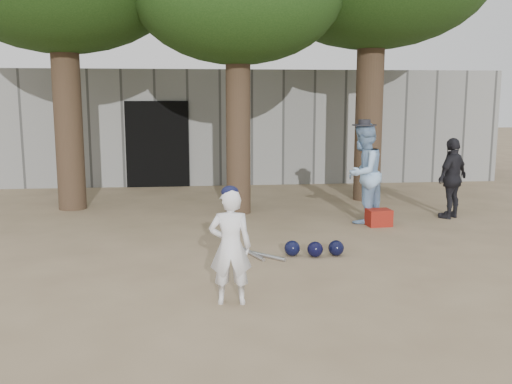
{
  "coord_description": "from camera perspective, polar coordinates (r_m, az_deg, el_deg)",
  "views": [
    {
      "loc": [
        -0.27,
        -6.99,
        2.28
      ],
      "look_at": [
        0.6,
        1.0,
        0.95
      ],
      "focal_mm": 40.0,
      "sensor_mm": 36.0,
      "label": 1
    }
  ],
  "objects": [
    {
      "name": "boy_player",
      "position": [
        6.34,
        -2.58,
        -5.52
      ],
      "size": [
        0.5,
        0.35,
        1.3
      ],
      "primitive_type": "imported",
      "rotation": [
        0.0,
        0.0,
        3.06
      ],
      "color": "white",
      "rests_on": "ground"
    },
    {
      "name": "back_building",
      "position": [
        17.34,
        -5.37,
        6.79
      ],
      "size": [
        16.0,
        5.24,
        3.0
      ],
      "color": "gray",
      "rests_on": "ground"
    },
    {
      "name": "spectator_blue",
      "position": [
        10.62,
        10.63,
        1.84
      ],
      "size": [
        1.11,
        1.12,
        1.82
      ],
      "primitive_type": "imported",
      "rotation": [
        0.0,
        0.0,
        3.98
      ],
      "color": "#90B6DF",
      "rests_on": "ground"
    },
    {
      "name": "red_bag",
      "position": [
        10.5,
        12.18,
        -2.52
      ],
      "size": [
        0.44,
        0.35,
        0.3
      ],
      "primitive_type": "cube",
      "rotation": [
        0.0,
        0.0,
        0.08
      ],
      "color": "maroon",
      "rests_on": "ground"
    },
    {
      "name": "ground",
      "position": [
        7.36,
        -3.85,
        -8.68
      ],
      "size": [
        70.0,
        70.0,
        0.0
      ],
      "primitive_type": "plane",
      "color": "#937C5E",
      "rests_on": "ground"
    },
    {
      "name": "bat_pile",
      "position": [
        8.34,
        0.26,
        -6.27
      ],
      "size": [
        0.61,
        0.74,
        0.06
      ],
      "color": "#B8B9C0",
      "rests_on": "ground"
    },
    {
      "name": "helmet_row",
      "position": [
        8.37,
        5.87,
        -5.64
      ],
      "size": [
        0.87,
        0.32,
        0.23
      ],
      "color": "black",
      "rests_on": "ground"
    },
    {
      "name": "spectator_dark",
      "position": [
        11.46,
        19.03,
        1.31
      ],
      "size": [
        0.95,
        0.83,
        1.54
      ],
      "primitive_type": "imported",
      "rotation": [
        0.0,
        0.0,
        3.77
      ],
      "color": "black",
      "rests_on": "ground"
    }
  ]
}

